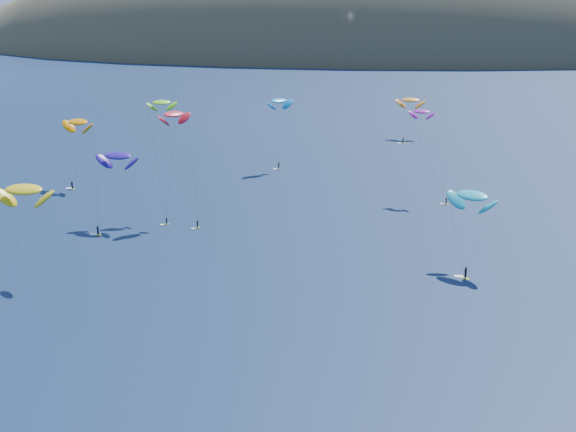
% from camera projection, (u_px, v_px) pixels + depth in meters
% --- Properties ---
extents(island, '(730.00, 300.00, 210.00)m').
position_uv_depth(island, '(391.00, 62.00, 611.42)').
color(island, '#3D3526').
rests_on(island, ground).
extents(kitesurfer_1, '(10.49, 9.91, 18.97)m').
position_uv_depth(kitesurfer_1, '(78.00, 122.00, 203.77)').
color(kitesurfer_1, yellow).
rests_on(kitesurfer_1, ground).
extents(kitesurfer_2, '(11.16, 12.74, 18.87)m').
position_uv_depth(kitesurfer_2, '(24.00, 190.00, 140.29)').
color(kitesurfer_2, yellow).
rests_on(kitesurfer_2, ground).
extents(kitesurfer_3, '(7.16, 14.55, 26.63)m').
position_uv_depth(kitesurfer_3, '(162.00, 103.00, 178.56)').
color(kitesurfer_3, yellow).
rests_on(kitesurfer_3, ground).
extents(kitesurfer_4, '(8.58, 8.32, 21.07)m').
position_uv_depth(kitesurfer_4, '(279.00, 101.00, 222.04)').
color(kitesurfer_4, yellow).
rests_on(kitesurfer_4, ground).
extents(kitesurfer_5, '(10.51, 12.74, 16.23)m').
position_uv_depth(kitesurfer_5, '(472.00, 196.00, 145.87)').
color(kitesurfer_5, yellow).
rests_on(kitesurfer_5, ground).
extents(kitesurfer_6, '(10.20, 9.66, 22.52)m').
position_uv_depth(kitesurfer_6, '(422.00, 112.00, 191.32)').
color(kitesurfer_6, yellow).
rests_on(kitesurfer_6, ground).
extents(kitesurfer_9, '(10.71, 12.47, 25.33)m').
position_uv_depth(kitesurfer_9, '(174.00, 114.00, 173.47)').
color(kitesurfer_9, yellow).
rests_on(kitesurfer_9, ground).
extents(kitesurfer_10, '(10.25, 13.02, 17.61)m').
position_uv_depth(kitesurfer_10, '(118.00, 156.00, 171.65)').
color(kitesurfer_10, yellow).
rests_on(kitesurfer_10, ground).
extents(kitesurfer_11, '(9.90, 14.60, 15.04)m').
position_uv_depth(kitesurfer_11, '(411.00, 100.00, 266.69)').
color(kitesurfer_11, yellow).
rests_on(kitesurfer_11, ground).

